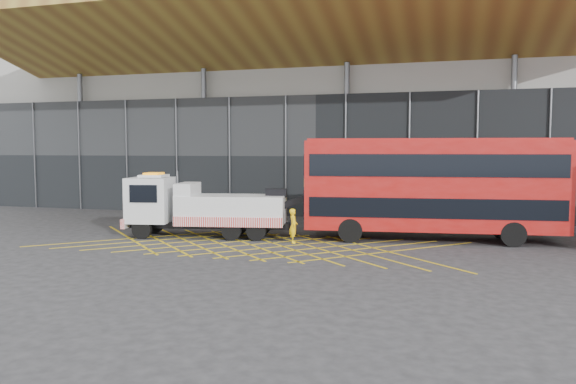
% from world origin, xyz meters
% --- Properties ---
extents(ground_plane, '(120.00, 120.00, 0.00)m').
position_xyz_m(ground_plane, '(0.00, 0.00, 0.00)').
color(ground_plane, '#242426').
extents(road_markings, '(19.96, 7.16, 0.01)m').
position_xyz_m(road_markings, '(1.60, 0.00, 0.01)').
color(road_markings, gold).
rests_on(road_markings, ground_plane).
extents(construction_building, '(55.00, 23.97, 18.00)m').
position_xyz_m(construction_building, '(1.92, 18.40, 8.98)').
color(construction_building, '#979791').
rests_on(construction_building, ground_plane).
extents(recovery_truck, '(9.58, 3.70, 3.33)m').
position_xyz_m(recovery_truck, '(-1.64, 1.53, 1.54)').
color(recovery_truck, black).
rests_on(recovery_truck, ground_plane).
extents(bus_towed, '(12.48, 4.33, 4.98)m').
position_xyz_m(bus_towed, '(9.66, 3.68, 2.76)').
color(bus_towed, '#9E0F0C').
rests_on(bus_towed, ground_plane).
extents(worker, '(0.56, 0.69, 1.65)m').
position_xyz_m(worker, '(3.40, 1.05, 0.82)').
color(worker, yellow).
rests_on(worker, ground_plane).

